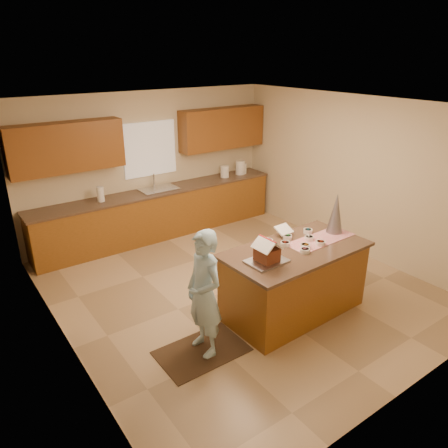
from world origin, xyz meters
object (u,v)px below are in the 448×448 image
(boy, at_px, (204,294))
(island_base, at_px, (294,282))
(tinsel_tree, at_px, (336,213))
(gingerbread_house, at_px, (267,252))

(boy, bearing_deg, island_base, 90.12)
(island_base, height_order, tinsel_tree, tinsel_tree)
(island_base, distance_m, tinsel_tree, 1.14)
(island_base, relative_size, gingerbread_house, 6.25)
(tinsel_tree, bearing_deg, island_base, -174.62)
(tinsel_tree, bearing_deg, gingerbread_house, -173.99)
(island_base, height_order, gingerbread_house, gingerbread_house)
(island_base, relative_size, boy, 1.22)
(tinsel_tree, relative_size, gingerbread_house, 1.91)
(boy, relative_size, gingerbread_house, 5.14)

